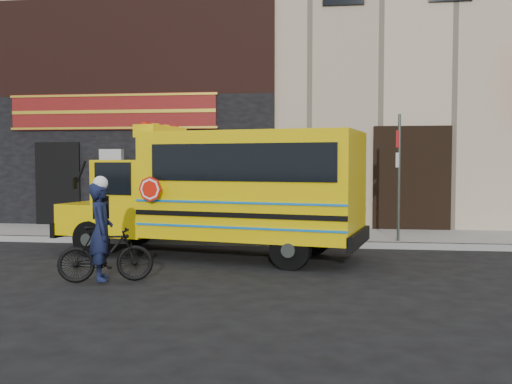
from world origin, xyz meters
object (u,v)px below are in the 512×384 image
at_px(school_bus, 225,189).
at_px(sign_pole, 399,174).
at_px(cyclist, 101,234).
at_px(bicycle, 106,254).

distance_m(school_bus, sign_pole, 4.48).
bearing_deg(sign_pole, cyclist, -138.39).
distance_m(sign_pole, cyclist, 7.56).
relative_size(school_bus, sign_pole, 2.19).
distance_m(bicycle, cyclist, 0.37).
height_order(sign_pole, cyclist, sign_pole).
height_order(sign_pole, bicycle, sign_pole).
xyz_separation_m(sign_pole, cyclist, (-5.61, -4.98, -0.95)).
height_order(school_bus, sign_pole, sign_pole).
bearing_deg(school_bus, cyclist, -119.19).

